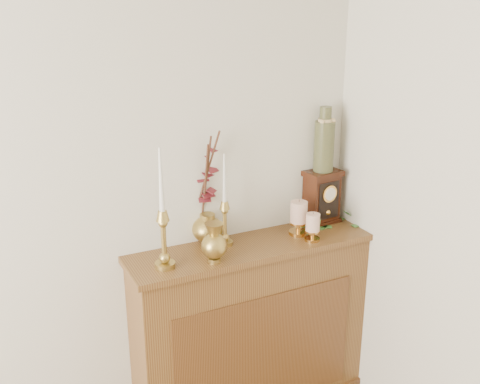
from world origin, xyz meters
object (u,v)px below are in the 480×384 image
ginger_jar (206,191)px  ceramic_vase (324,143)px  candlestick_center (225,216)px  mantel_clock (322,197)px  bud_vase (214,243)px  candlestick_left (163,230)px

ginger_jar → ceramic_vase: ceramic_vase is taller
candlestick_center → mantel_clock: 0.58m
ginger_jar → bud_vase: bearing=-105.9°
bud_vase → ginger_jar: 0.30m
ginger_jar → ceramic_vase: (0.63, -0.05, 0.18)m
candlestick_center → mantel_clock: bearing=4.3°
mantel_clock → ceramic_vase: ceramic_vase is taller
bud_vase → ceramic_vase: ceramic_vase is taller
candlestick_left → mantel_clock: (0.92, 0.15, -0.04)m
ginger_jar → ceramic_vase: bearing=-4.4°
bud_vase → ginger_jar: bearing=74.1°
candlestick_left → mantel_clock: bearing=9.0°
mantel_clock → ginger_jar: bearing=169.1°
candlestick_center → ceramic_vase: 0.65m
ginger_jar → mantel_clock: (0.63, -0.05, -0.11)m
ginger_jar → mantel_clock: size_ratio=1.98×
bud_vase → ginger_jar: (0.07, 0.25, 0.16)m
candlestick_left → candlestick_center: candlestick_left is taller
candlestick_left → ginger_jar: ginger_jar is taller
ginger_jar → mantel_clock: bearing=-4.7°
mantel_clock → ceramic_vase: size_ratio=0.85×
candlestick_center → ginger_jar: 0.15m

